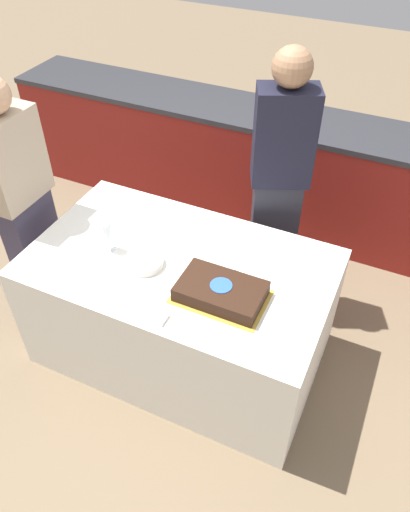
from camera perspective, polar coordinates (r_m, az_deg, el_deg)
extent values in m
plane|color=#7A664C|center=(3.27, -2.51, -10.47)|extent=(14.00, 14.00, 0.00)
cube|color=maroon|center=(4.07, 7.46, 9.66)|extent=(4.40, 0.55, 0.88)
cube|color=#2D2D33|center=(3.85, 8.07, 15.46)|extent=(4.40, 0.58, 0.04)
cube|color=white|center=(2.98, -2.73, -6.02)|extent=(1.66, 0.99, 0.76)
cube|color=gold|center=(2.52, 1.81, -4.68)|extent=(0.47, 0.30, 0.00)
cube|color=black|center=(2.49, 1.83, -4.03)|extent=(0.43, 0.26, 0.08)
cylinder|color=#2D5BB7|center=(2.46, 1.85, -3.37)|extent=(0.11, 0.11, 0.00)
cylinder|color=white|center=(2.70, -6.94, -0.66)|extent=(0.21, 0.21, 0.04)
cylinder|color=white|center=(2.83, -10.79, 0.84)|extent=(0.07, 0.07, 0.00)
cylinder|color=white|center=(2.81, -10.89, 1.48)|extent=(0.01, 0.01, 0.08)
cylinder|color=white|center=(2.75, -11.14, 2.95)|extent=(0.06, 0.06, 0.11)
cylinder|color=white|center=(2.74, 3.07, -0.05)|extent=(0.22, 0.22, 0.00)
cube|color=white|center=(2.43, -5.83, -6.84)|extent=(0.13, 0.08, 0.02)
cube|color=#282833|center=(3.31, 7.67, 1.74)|extent=(0.33, 0.26, 0.94)
cube|color=black|center=(2.89, 9.04, 13.27)|extent=(0.39, 0.32, 0.57)
sphere|color=#936B4C|center=(2.73, 9.96, 20.50)|extent=(0.21, 0.21, 0.21)
cube|color=#383347|center=(3.43, -18.58, 0.39)|extent=(0.16, 0.33, 0.86)
cube|color=tan|center=(3.04, -21.42, 10.30)|extent=(0.20, 0.39, 0.53)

